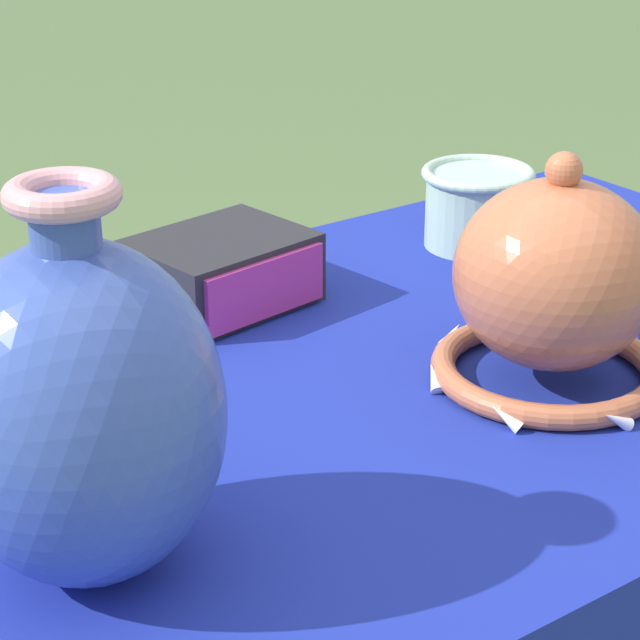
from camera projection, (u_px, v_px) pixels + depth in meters
The scene contains 5 objects.
display_table at pixel (343, 460), 1.12m from camera, with size 1.29×0.70×0.69m.
vase_tall_bulbous at pixel (81, 410), 0.80m from camera, with size 0.19×0.19×0.28m.
vase_dome_bell at pixel (554, 289), 1.08m from camera, with size 0.22×0.22×0.21m.
mosaic_tile_box at pixel (222, 271), 1.25m from camera, with size 0.19×0.16×0.07m.
cup_wide_celadon at pixel (477, 205), 1.41m from camera, with size 0.13×0.13×0.09m.
Camera 1 is at (-0.58, -0.79, 1.19)m, focal length 70.00 mm.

